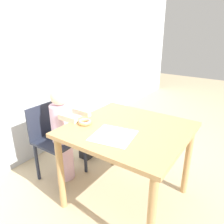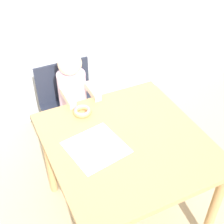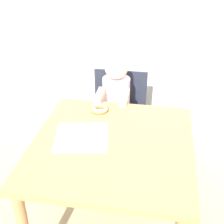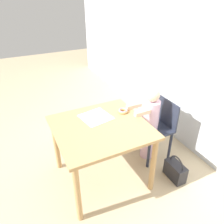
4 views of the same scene
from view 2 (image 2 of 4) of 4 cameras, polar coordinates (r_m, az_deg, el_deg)
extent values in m
plane|color=tan|center=(2.49, 2.15, -17.79)|extent=(12.00, 12.00, 0.00)
cube|color=tan|center=(1.91, 2.68, -5.50)|extent=(0.94, 0.98, 0.03)
cylinder|color=tan|center=(2.17, 18.11, -16.43)|extent=(0.06, 0.06, 0.73)
cylinder|color=tan|center=(2.38, -11.48, -8.34)|extent=(0.06, 0.06, 0.73)
cylinder|color=tan|center=(2.60, 6.03, -2.67)|extent=(0.06, 0.06, 0.73)
cube|color=#232838|center=(2.61, -7.21, 0.07)|extent=(0.46, 0.41, 0.03)
cube|color=#232838|center=(2.65, -8.97, 5.61)|extent=(0.46, 0.02, 0.35)
cylinder|color=#232838|center=(2.61, -9.58, -7.21)|extent=(0.04, 0.04, 0.44)
cylinder|color=#232838|center=(2.69, -1.65, -4.70)|extent=(0.04, 0.04, 0.44)
cylinder|color=#232838|center=(2.85, -11.70, -2.68)|extent=(0.04, 0.04, 0.44)
cylinder|color=#232838|center=(2.93, -4.39, -0.52)|extent=(0.04, 0.04, 0.44)
cylinder|color=silver|center=(2.72, -6.47, -4.14)|extent=(0.18, 0.18, 0.46)
cylinder|color=silver|center=(2.45, -7.18, 3.11)|extent=(0.22, 0.22, 0.38)
sphere|color=beige|center=(2.30, -7.74, 8.79)|extent=(0.18, 0.18, 0.18)
cube|color=beige|center=(2.20, -8.00, 2.60)|extent=(0.05, 0.21, 0.05)
cube|color=beige|center=(2.25, -3.57, 3.83)|extent=(0.05, 0.21, 0.05)
torus|color=tan|center=(2.09, -5.47, 0.11)|extent=(0.12, 0.12, 0.03)
torus|color=pink|center=(2.08, -5.49, 0.35)|extent=(0.11, 0.11, 0.02)
cube|color=white|center=(1.85, -2.93, -6.45)|extent=(0.37, 0.37, 0.00)
cube|color=#232328|center=(2.99, 2.18, -2.22)|extent=(0.28, 0.14, 0.22)
torus|color=#232328|center=(2.92, 2.24, -0.63)|extent=(0.22, 0.02, 0.22)
camera|label=1|loc=(1.02, -70.67, -24.47)|focal=35.00mm
camera|label=3|loc=(0.99, 74.43, -6.25)|focal=50.00mm
camera|label=4|loc=(2.49, 60.83, 21.26)|focal=35.00mm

